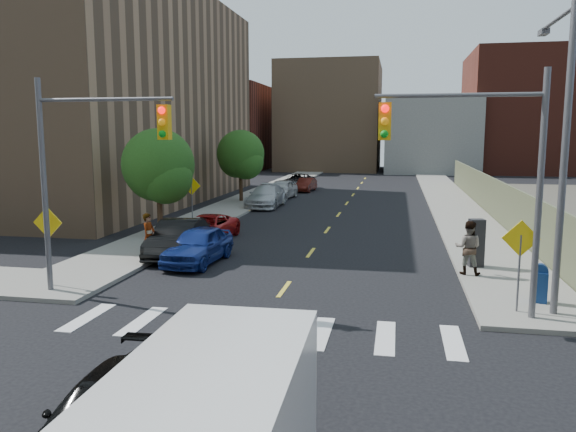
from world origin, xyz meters
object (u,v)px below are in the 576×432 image
at_px(parked_car_blue, 198,245).
at_px(black_sedan, 112,418).
at_px(parked_car_silver, 266,196).
at_px(parked_car_grey, 298,182).
at_px(parked_car_black, 178,238).
at_px(mailbox, 539,283).
at_px(parked_car_maroon, 306,185).
at_px(parked_car_red, 207,228).
at_px(parked_car_white, 282,189).
at_px(payphone, 476,243).
at_px(pedestrian_east, 468,248).
at_px(pedestrian_west, 149,236).

xyz_separation_m(parked_car_blue, black_sedan, (3.40, -13.41, -0.09)).
height_order(parked_car_silver, parked_car_grey, parked_car_silver).
height_order(parked_car_black, mailbox, parked_car_black).
distance_m(parked_car_maroon, mailbox, 34.82).
relative_size(parked_car_silver, black_sedan, 1.19).
bearing_deg(parked_car_silver, parked_car_blue, -85.44).
xyz_separation_m(parked_car_blue, parked_car_red, (-1.30, 4.83, -0.13)).
bearing_deg(parked_car_grey, parked_car_red, -85.35).
bearing_deg(parked_car_silver, black_sedan, -81.05).
xyz_separation_m(parked_car_white, payphone, (12.25, -22.16, 0.30)).
bearing_deg(parked_car_silver, pedestrian_east, -56.46).
relative_size(parked_car_maroon, black_sedan, 0.82).
distance_m(parked_car_silver, parked_car_white, 5.46).
bearing_deg(pedestrian_east, black_sedan, 71.52).
height_order(parked_car_blue, mailbox, parked_car_blue).
relative_size(parked_car_blue, black_sedan, 0.97).
relative_size(parked_car_silver, mailbox, 4.49).
height_order(parked_car_maroon, black_sedan, black_sedan).
distance_m(parked_car_white, black_sedan, 36.84).
height_order(parked_car_grey, pedestrian_west, pedestrian_west).
relative_size(parked_car_black, parked_car_grey, 0.90).
bearing_deg(pedestrian_west, parked_car_blue, -81.41).
relative_size(black_sedan, mailbox, 3.77).
distance_m(parked_car_white, pedestrian_east, 26.29).
distance_m(pedestrian_west, pedestrian_east, 12.60).
xyz_separation_m(parked_car_blue, parked_car_silver, (-1.30, 17.67, 0.04)).
xyz_separation_m(parked_car_black, parked_car_maroon, (1.05, 27.91, -0.17)).
bearing_deg(parked_car_maroon, parked_car_silver, -90.43).
relative_size(parked_car_blue, mailbox, 3.65).
distance_m(parked_car_white, parked_car_maroon, 5.94).
bearing_deg(parked_car_grey, pedestrian_east, -64.52).
bearing_deg(parked_car_blue, mailbox, -12.65).
height_order(black_sedan, payphone, payphone).
bearing_deg(parked_car_blue, parked_car_grey, 95.89).
height_order(parked_car_black, parked_car_grey, parked_car_black).
height_order(parked_car_maroon, mailbox, mailbox).
bearing_deg(parked_car_red, parked_car_blue, -70.39).
xyz_separation_m(parked_car_grey, pedestrian_west, (-0.80, -30.75, 0.35)).
xyz_separation_m(parked_car_maroon, payphone, (11.21, -28.01, 0.46)).
distance_m(parked_car_black, parked_car_maroon, 27.93).
height_order(parked_car_silver, payphone, payphone).
xyz_separation_m(parked_car_white, parked_car_grey, (0.00, 7.53, -0.04)).
xyz_separation_m(parked_car_black, pedestrian_west, (-0.80, -1.16, 0.30)).
bearing_deg(mailbox, parked_car_black, 173.32).
bearing_deg(parked_car_white, pedestrian_west, -86.94).
bearing_deg(parked_car_grey, black_sedan, -79.26).
bearing_deg(pedestrian_west, black_sedan, -151.46).
relative_size(parked_car_black, parked_car_silver, 0.88).
relative_size(parked_car_black, parked_car_maroon, 1.29).
bearing_deg(parked_car_red, pedestrian_west, -94.68).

